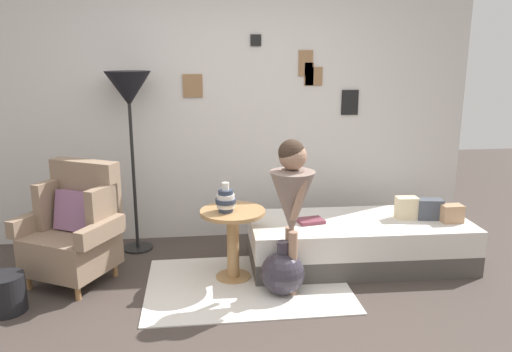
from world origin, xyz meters
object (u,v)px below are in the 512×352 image
Objects in this scene: side_table at (233,231)px; demijohn_near at (283,272)px; armchair at (75,229)px; vase_striped at (226,200)px; magazine_basket at (5,294)px; book_on_daybed at (310,221)px; person_child at (292,196)px; daybed at (359,242)px; floor_lamp at (129,96)px.

side_table is 0.53m from demijohn_near.
armchair is at bearing 164.37° from demijohn_near.
magazine_basket is at bearing -168.64° from vase_striped.
armchair is 3.46× the size of magazine_basket.
book_on_daybed is at bearing 0.88° from armchair.
armchair is 0.80× the size of person_child.
person_child reaches higher than demijohn_near.
armchair is at bearing -179.12° from daybed.
daybed is 1.03m from person_child.
daybed is 7.99× the size of vase_striped.
demijohn_near is at bearing -41.64° from side_table.
floor_lamp is 1.78m from person_child.
daybed is at bearing 8.74° from side_table.
armchair is at bearing 50.76° from magazine_basket.
book_on_daybed is 0.79× the size of magazine_basket.
book_on_daybed is at bearing -179.13° from daybed.
side_table is at bearing 12.09° from magazine_basket.
armchair is 0.51× the size of daybed.
daybed is 1.15× the size of floor_lamp.
demijohn_near is at bearing -167.40° from person_child.
demijohn_near is (1.62, -0.45, -0.26)m from armchair.
person_child is 0.61m from demijohn_near.
daybed is 0.91m from demijohn_near.
book_on_daybed is (0.74, 0.20, -0.27)m from vase_striped.
side_table is 0.64m from person_child.
demijohn_near reaches higher than daybed.
armchair reaches higher than magazine_basket.
book_on_daybed is at bearing -20.68° from floor_lamp.
demijohn_near reaches higher than magazine_basket.
person_child is at bearing -39.34° from floor_lamp.
person_child is (0.42, -0.30, 0.37)m from side_table.
vase_striped is at bearing -164.89° from book_on_daybed.
magazine_basket is at bearing -129.24° from armchair.
book_on_daybed is at bearing 15.11° from vase_striped.
vase_striped reaches higher than demijohn_near.
daybed is (2.39, 0.04, -0.24)m from armchair.
floor_lamp reaches higher than demijohn_near.
side_table is 1.73m from magazine_basket.
side_table is 1.54m from floor_lamp.
armchair is 1.70m from demijohn_near.
magazine_basket is at bearing -169.25° from daybed.
person_child is at bearing 1.48° from magazine_basket.
armchair reaches higher than side_table.
daybed is 1.29m from vase_striped.
vase_striped is 0.72m from demijohn_near.
floor_lamp is at bearing 53.69° from magazine_basket.
floor_lamp is 2.05m from demijohn_near.
daybed is 8.72× the size of book_on_daybed.
daybed is 3.25× the size of side_table.
person_child is (1.28, -1.05, -0.67)m from floor_lamp.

